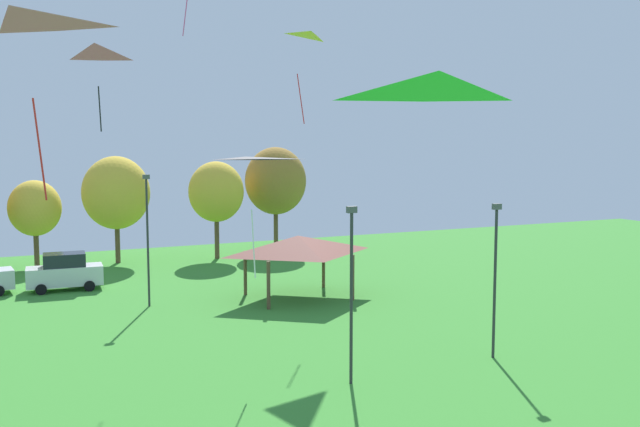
# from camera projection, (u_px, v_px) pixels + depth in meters

# --- Properties ---
(kite_flying_1) EXTENTS (2.02, 1.64, 2.95)m
(kite_flying_1) POSITION_uv_depth(u_px,v_px,m) (95.00, 62.00, 25.37)
(kite_flying_1) COLOR #E54C93
(kite_flying_2) EXTENTS (3.29, 3.19, 4.11)m
(kite_flying_2) POSITION_uv_depth(u_px,v_px,m) (11.00, 49.00, 16.72)
(kite_flying_2) COLOR #E54C93
(kite_flying_5) EXTENTS (2.69, 2.09, 3.80)m
(kite_flying_5) POSITION_uv_depth(u_px,v_px,m) (246.00, 183.00, 26.77)
(kite_flying_5) COLOR black
(kite_flying_8) EXTENTS (3.03, 3.23, 3.94)m
(kite_flying_8) POSITION_uv_depth(u_px,v_px,m) (284.00, 53.00, 35.77)
(kite_flying_8) COLOR yellow
(kite_flying_10) EXTENTS (2.88, 2.49, 0.41)m
(kite_flying_10) POSITION_uv_depth(u_px,v_px,m) (438.00, 123.00, 11.12)
(kite_flying_10) COLOR green
(parked_car_third_from_left) EXTENTS (4.43, 2.13, 2.26)m
(parked_car_third_from_left) POSITION_uv_depth(u_px,v_px,m) (65.00, 272.00, 40.87)
(parked_car_third_from_left) COLOR silver
(parked_car_third_from_left) RESTS_ON ground
(park_pavilion) EXTENTS (6.55, 5.02, 3.60)m
(park_pavilion) POSITION_uv_depth(u_px,v_px,m) (298.00, 245.00, 38.70)
(park_pavilion) COLOR brown
(park_pavilion) RESTS_ON ground
(light_post_0) EXTENTS (0.36, 0.20, 6.38)m
(light_post_0) POSITION_uv_depth(u_px,v_px,m) (495.00, 272.00, 27.58)
(light_post_0) COLOR #2D2D33
(light_post_0) RESTS_ON ground
(light_post_1) EXTENTS (0.36, 0.20, 6.55)m
(light_post_1) POSITION_uv_depth(u_px,v_px,m) (351.00, 285.00, 24.53)
(light_post_1) COLOR #2D2D33
(light_post_1) RESTS_ON ground
(light_post_2) EXTENTS (0.36, 0.20, 7.18)m
(light_post_2) POSITION_uv_depth(u_px,v_px,m) (148.00, 233.00, 36.48)
(light_post_2) COLOR #2D2D33
(light_post_2) RESTS_ON ground
(treeline_tree_3) EXTENTS (3.65, 3.65, 6.27)m
(treeline_tree_3) POSITION_uv_depth(u_px,v_px,m) (35.00, 208.00, 48.48)
(treeline_tree_3) COLOR brown
(treeline_tree_3) RESTS_ON ground
(treeline_tree_4) EXTENTS (4.92, 4.92, 7.96)m
(treeline_tree_4) POSITION_uv_depth(u_px,v_px,m) (116.00, 193.00, 50.03)
(treeline_tree_4) COLOR brown
(treeline_tree_4) RESTS_ON ground
(treeline_tree_5) EXTENTS (4.24, 4.24, 7.53)m
(treeline_tree_5) POSITION_uv_depth(u_px,v_px,m) (216.00, 192.00, 52.00)
(treeline_tree_5) COLOR brown
(treeline_tree_5) RESTS_ON ground
(treeline_tree_6) EXTENTS (5.02, 5.02, 8.61)m
(treeline_tree_6) POSITION_uv_depth(u_px,v_px,m) (276.00, 181.00, 55.36)
(treeline_tree_6) COLOR brown
(treeline_tree_6) RESTS_ON ground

